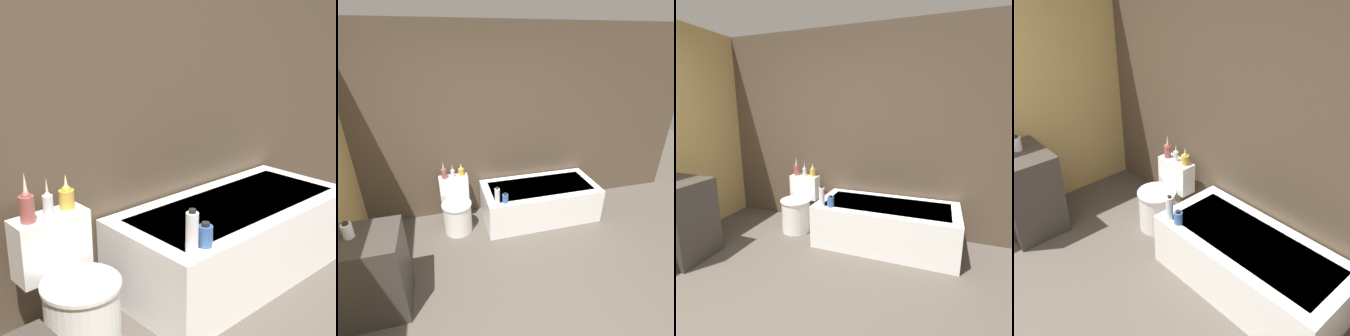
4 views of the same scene
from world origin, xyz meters
TOP-DOWN VIEW (x-y plane):
  - wall_back_tiled at (0.00, 2.41)m, footprint 6.40×0.06m
  - bathtub at (0.75, 1.98)m, footprint 1.62×0.76m
  - toilet at (-0.44, 2.00)m, footprint 0.39×0.55m
  - vanity_counter at (-1.32, 0.96)m, footprint 0.65×0.52m
  - vase_gold at (-0.56, 2.19)m, footprint 0.07×0.07m
  - vase_silver at (-0.44, 2.20)m, footprint 0.05×0.05m
  - vase_bronze at (-0.33, 2.22)m, footprint 0.08×0.08m
  - shampoo_bottle_tall at (0.06, 1.69)m, footprint 0.07×0.07m
  - shampoo_bottle_short at (0.16, 1.70)m, footprint 0.08×0.08m

SIDE VIEW (x-z plane):
  - bathtub at x=0.75m, z-range 0.00..0.51m
  - toilet at x=-0.44m, z-range -0.05..0.64m
  - vanity_counter at x=-1.32m, z-range 0.00..0.87m
  - shampoo_bottle_short at x=0.16m, z-range 0.50..0.63m
  - shampoo_bottle_tall at x=0.06m, z-range 0.50..0.73m
  - vase_bronze at x=-0.33m, z-range 0.66..0.85m
  - vase_silver at x=-0.44m, z-range 0.66..0.86m
  - vase_gold at x=-0.56m, z-range 0.65..0.90m
  - wall_back_tiled at x=0.00m, z-range 0.00..2.60m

